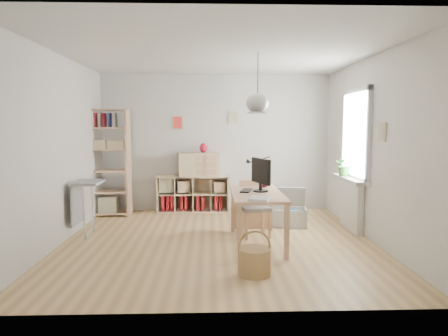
{
  "coord_description": "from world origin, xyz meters",
  "views": [
    {
      "loc": [
        -0.1,
        -5.71,
        1.68
      ],
      "look_at": [
        0.1,
        0.3,
        1.05
      ],
      "focal_mm": 32.0,
      "sensor_mm": 36.0,
      "label": 1
    }
  ],
  "objects_px": {
    "desk": "(257,199)",
    "cube_shelf": "(192,196)",
    "monitor": "(261,173)",
    "drawer_chest": "(198,164)",
    "chair": "(254,205)",
    "storage_chest": "(289,213)",
    "tall_bookshelf": "(107,158)"
  },
  "relations": [
    {
      "from": "tall_bookshelf",
      "to": "chair",
      "type": "distance_m",
      "value": 3.06
    },
    {
      "from": "storage_chest",
      "to": "monitor",
      "type": "height_order",
      "value": "monitor"
    },
    {
      "from": "desk",
      "to": "cube_shelf",
      "type": "distance_m",
      "value": 2.48
    },
    {
      "from": "monitor",
      "to": "cube_shelf",
      "type": "bearing_deg",
      "value": 98.98
    },
    {
      "from": "desk",
      "to": "monitor",
      "type": "relative_size",
      "value": 2.8
    },
    {
      "from": "storage_chest",
      "to": "tall_bookshelf",
      "type": "bearing_deg",
      "value": 174.7
    },
    {
      "from": "storage_chest",
      "to": "drawer_chest",
      "type": "relative_size",
      "value": 0.96
    },
    {
      "from": "chair",
      "to": "storage_chest",
      "type": "height_order",
      "value": "chair"
    },
    {
      "from": "chair",
      "to": "drawer_chest",
      "type": "distance_m",
      "value": 2.01
    },
    {
      "from": "tall_bookshelf",
      "to": "storage_chest",
      "type": "relative_size",
      "value": 2.67
    },
    {
      "from": "desk",
      "to": "tall_bookshelf",
      "type": "xyz_separation_m",
      "value": [
        -2.59,
        1.95,
        0.43
      ]
    },
    {
      "from": "drawer_chest",
      "to": "monitor",
      "type": "bearing_deg",
      "value": -75.18
    },
    {
      "from": "desk",
      "to": "drawer_chest",
      "type": "distance_m",
      "value": 2.38
    },
    {
      "from": "tall_bookshelf",
      "to": "drawer_chest",
      "type": "height_order",
      "value": "tall_bookshelf"
    },
    {
      "from": "desk",
      "to": "chair",
      "type": "bearing_deg",
      "value": 88.11
    },
    {
      "from": "chair",
      "to": "monitor",
      "type": "height_order",
      "value": "monitor"
    },
    {
      "from": "chair",
      "to": "drawer_chest",
      "type": "height_order",
      "value": "drawer_chest"
    },
    {
      "from": "tall_bookshelf",
      "to": "monitor",
      "type": "relative_size",
      "value": 3.73
    },
    {
      "from": "monitor",
      "to": "drawer_chest",
      "type": "height_order",
      "value": "monitor"
    },
    {
      "from": "storage_chest",
      "to": "drawer_chest",
      "type": "bearing_deg",
      "value": 154.32
    },
    {
      "from": "desk",
      "to": "cube_shelf",
      "type": "relative_size",
      "value": 1.07
    },
    {
      "from": "cube_shelf",
      "to": "chair",
      "type": "distance_m",
      "value": 2.06
    },
    {
      "from": "chair",
      "to": "storage_chest",
      "type": "relative_size",
      "value": 1.13
    },
    {
      "from": "monitor",
      "to": "drawer_chest",
      "type": "distance_m",
      "value": 2.34
    },
    {
      "from": "desk",
      "to": "drawer_chest",
      "type": "relative_size",
      "value": 1.91
    },
    {
      "from": "desk",
      "to": "monitor",
      "type": "bearing_deg",
      "value": 43.54
    },
    {
      "from": "chair",
      "to": "monitor",
      "type": "relative_size",
      "value": 1.58
    },
    {
      "from": "cube_shelf",
      "to": "tall_bookshelf",
      "type": "relative_size",
      "value": 0.7
    },
    {
      "from": "chair",
      "to": "storage_chest",
      "type": "bearing_deg",
      "value": 34.14
    },
    {
      "from": "desk",
      "to": "monitor",
      "type": "xyz_separation_m",
      "value": [
        0.06,
        0.06,
        0.36
      ]
    },
    {
      "from": "desk",
      "to": "drawer_chest",
      "type": "height_order",
      "value": "drawer_chest"
    },
    {
      "from": "cube_shelf",
      "to": "drawer_chest",
      "type": "height_order",
      "value": "drawer_chest"
    }
  ]
}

